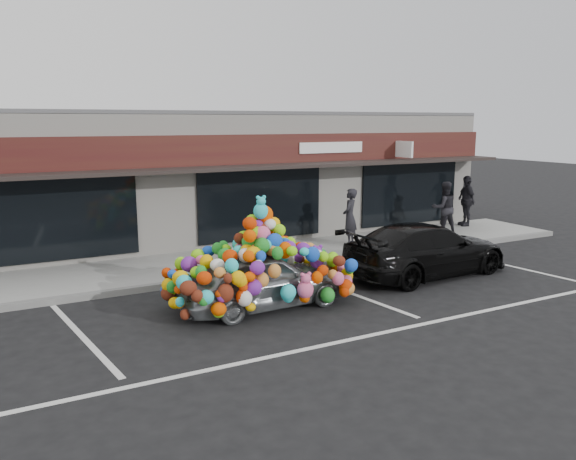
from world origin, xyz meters
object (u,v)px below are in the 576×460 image
toy_car (262,272)px  pedestrian_c (466,201)px  black_sedan (426,249)px  pedestrian_b (444,208)px  pedestrian_a (350,217)px

toy_car → pedestrian_c: 11.53m
toy_car → pedestrian_c: (10.56, 4.61, 0.30)m
black_sedan → pedestrian_b: size_ratio=2.62×
pedestrian_a → pedestrian_c: 5.76m
pedestrian_b → black_sedan: bearing=57.7°
pedestrian_a → toy_car: bearing=-2.3°
pedestrian_a → pedestrian_b: (3.85, -0.07, 0.02)m
pedestrian_c → pedestrian_b: bearing=-47.8°
toy_car → pedestrian_a: toy_car is taller
toy_car → pedestrian_a: bearing=-54.1°
black_sedan → pedestrian_b: (3.79, 3.42, 0.37)m
toy_car → black_sedan: 4.93m
pedestrian_a → pedestrian_c: pedestrian_c is taller
black_sedan → pedestrian_c: bearing=-57.1°
black_sedan → pedestrian_c: size_ratio=2.55×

